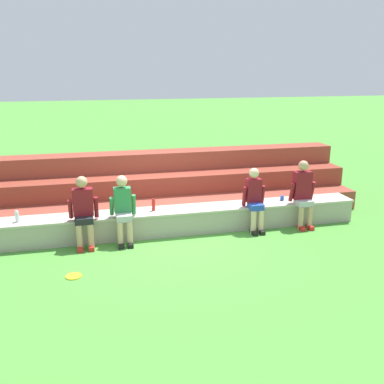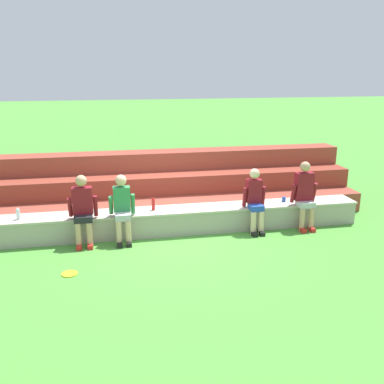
{
  "view_description": "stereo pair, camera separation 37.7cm",
  "coord_description": "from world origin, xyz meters",
  "px_view_note": "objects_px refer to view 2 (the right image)",
  "views": [
    {
      "loc": [
        -1.57,
        -8.11,
        3.32
      ],
      "look_at": [
        0.47,
        0.29,
        0.85
      ],
      "focal_mm": 40.82,
      "sensor_mm": 36.0,
      "label": 1
    },
    {
      "loc": [
        -1.2,
        -8.19,
        3.32
      ],
      "look_at": [
        0.47,
        0.29,
        0.85
      ],
      "focal_mm": 40.82,
      "sensor_mm": 36.0,
      "label": 2
    }
  ],
  "objects_px": {
    "person_far_left": "(83,208)",
    "plastic_cup_left_end": "(284,199)",
    "person_right_of_center": "(305,193)",
    "water_bottle_mid_right": "(153,204)",
    "person_center": "(255,199)",
    "water_bottle_mid_left": "(18,214)",
    "frisbee": "(70,274)",
    "person_left_of_center": "(122,207)"
  },
  "relations": [
    {
      "from": "person_far_left",
      "to": "plastic_cup_left_end",
      "type": "bearing_deg",
      "value": 4.98
    },
    {
      "from": "person_left_of_center",
      "to": "frisbee",
      "type": "distance_m",
      "value": 1.75
    },
    {
      "from": "person_right_of_center",
      "to": "water_bottle_mid_left",
      "type": "distance_m",
      "value": 5.79
    },
    {
      "from": "person_far_left",
      "to": "person_right_of_center",
      "type": "distance_m",
      "value": 4.55
    },
    {
      "from": "person_center",
      "to": "frisbee",
      "type": "xyz_separation_m",
      "value": [
        -3.67,
        -1.31,
        -0.7
      ]
    },
    {
      "from": "person_right_of_center",
      "to": "water_bottle_mid_left",
      "type": "bearing_deg",
      "value": 177.51
    },
    {
      "from": "person_right_of_center",
      "to": "frisbee",
      "type": "relative_size",
      "value": 5.43
    },
    {
      "from": "person_center",
      "to": "person_far_left",
      "type": "bearing_deg",
      "value": -179.58
    },
    {
      "from": "water_bottle_mid_right",
      "to": "person_center",
      "type": "bearing_deg",
      "value": -8.31
    },
    {
      "from": "person_right_of_center",
      "to": "plastic_cup_left_end",
      "type": "bearing_deg",
      "value": 131.04
    },
    {
      "from": "person_far_left",
      "to": "plastic_cup_left_end",
      "type": "distance_m",
      "value": 4.27
    },
    {
      "from": "person_left_of_center",
      "to": "person_center",
      "type": "distance_m",
      "value": 2.72
    },
    {
      "from": "person_left_of_center",
      "to": "water_bottle_mid_left",
      "type": "xyz_separation_m",
      "value": [
        -1.97,
        0.27,
        -0.11
      ]
    },
    {
      "from": "person_right_of_center",
      "to": "plastic_cup_left_end",
      "type": "height_order",
      "value": "person_right_of_center"
    },
    {
      "from": "person_far_left",
      "to": "water_bottle_mid_left",
      "type": "height_order",
      "value": "person_far_left"
    },
    {
      "from": "person_far_left",
      "to": "plastic_cup_left_end",
      "type": "relative_size",
      "value": 13.65
    },
    {
      "from": "plastic_cup_left_end",
      "to": "person_right_of_center",
      "type": "bearing_deg",
      "value": -48.96
    },
    {
      "from": "person_far_left",
      "to": "person_center",
      "type": "xyz_separation_m",
      "value": [
        3.46,
        0.03,
        -0.03
      ]
    },
    {
      "from": "water_bottle_mid_right",
      "to": "plastic_cup_left_end",
      "type": "bearing_deg",
      "value": 0.83
    },
    {
      "from": "person_center",
      "to": "water_bottle_mid_right",
      "type": "distance_m",
      "value": 2.1
    },
    {
      "from": "person_center",
      "to": "plastic_cup_left_end",
      "type": "bearing_deg",
      "value": 23.68
    },
    {
      "from": "person_far_left",
      "to": "person_center",
      "type": "relative_size",
      "value": 1.03
    },
    {
      "from": "person_far_left",
      "to": "person_right_of_center",
      "type": "bearing_deg",
      "value": 0.23
    },
    {
      "from": "person_far_left",
      "to": "person_right_of_center",
      "type": "relative_size",
      "value": 0.95
    },
    {
      "from": "person_far_left",
      "to": "water_bottle_mid_left",
      "type": "distance_m",
      "value": 1.27
    },
    {
      "from": "water_bottle_mid_right",
      "to": "frisbee",
      "type": "bearing_deg",
      "value": -134.59
    },
    {
      "from": "water_bottle_mid_right",
      "to": "water_bottle_mid_left",
      "type": "distance_m",
      "value": 2.62
    },
    {
      "from": "person_far_left",
      "to": "person_center",
      "type": "height_order",
      "value": "person_far_left"
    },
    {
      "from": "water_bottle_mid_right",
      "to": "water_bottle_mid_left",
      "type": "xyz_separation_m",
      "value": [
        -2.62,
        -0.06,
        -0.02
      ]
    },
    {
      "from": "person_left_of_center",
      "to": "water_bottle_mid_right",
      "type": "xyz_separation_m",
      "value": [
        0.64,
        0.33,
        -0.09
      ]
    },
    {
      "from": "person_center",
      "to": "water_bottle_mid_right",
      "type": "relative_size",
      "value": 5.17
    },
    {
      "from": "person_far_left",
      "to": "person_left_of_center",
      "type": "relative_size",
      "value": 1.02
    },
    {
      "from": "person_right_of_center",
      "to": "water_bottle_mid_right",
      "type": "distance_m",
      "value": 3.19
    },
    {
      "from": "person_left_of_center",
      "to": "water_bottle_mid_left",
      "type": "bearing_deg",
      "value": 172.2
    },
    {
      "from": "water_bottle_mid_left",
      "to": "plastic_cup_left_end",
      "type": "distance_m",
      "value": 5.48
    },
    {
      "from": "person_far_left",
      "to": "person_center",
      "type": "distance_m",
      "value": 3.46
    },
    {
      "from": "water_bottle_mid_left",
      "to": "frisbee",
      "type": "relative_size",
      "value": 0.84
    },
    {
      "from": "person_center",
      "to": "water_bottle_mid_left",
      "type": "bearing_deg",
      "value": 177.02
    },
    {
      "from": "person_right_of_center",
      "to": "water_bottle_mid_right",
      "type": "height_order",
      "value": "person_right_of_center"
    },
    {
      "from": "water_bottle_mid_left",
      "to": "frisbee",
      "type": "height_order",
      "value": "water_bottle_mid_left"
    },
    {
      "from": "water_bottle_mid_right",
      "to": "water_bottle_mid_left",
      "type": "height_order",
      "value": "water_bottle_mid_right"
    },
    {
      "from": "person_left_of_center",
      "to": "water_bottle_mid_right",
      "type": "distance_m",
      "value": 0.73
    }
  ]
}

